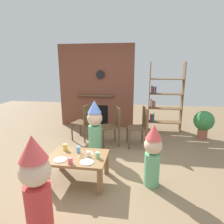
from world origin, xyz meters
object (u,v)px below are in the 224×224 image
coffee_table (78,160)px  paper_plate_rear (60,160)px  paper_cup_far_left (78,150)px  child_with_cone_hat (37,185)px  paper_cup_far_right (65,147)px  birthday_cake_slice (81,155)px  paper_cup_near_right (70,161)px  dining_chair_right (140,125)px  potted_plant_tall (204,122)px  dining_chair_middle (113,123)px  child_in_pink (153,154)px  paper_plate_front (87,162)px  child_by_the_chairs (95,126)px  dining_chair_left (85,120)px  bookshelf (163,100)px  paper_cup_near_left (98,155)px  paper_cup_center (88,154)px

coffee_table → paper_plate_rear: bearing=-143.0°
paper_cup_far_left → child_with_cone_hat: child_with_cone_hat is taller
paper_cup_far_left → paper_cup_far_right: paper_cup_far_right is taller
paper_cup_far_left → birthday_cake_slice: paper_cup_far_left is taller
paper_cup_near_right → dining_chair_right: dining_chair_right is taller
paper_cup_near_right → potted_plant_tall: potted_plant_tall is taller
birthday_cake_slice → paper_cup_near_right: bearing=-115.1°
paper_cup_far_left → dining_chair_middle: size_ratio=0.12×
paper_cup_near_right → child_in_pink: size_ratio=0.09×
paper_cup_far_right → potted_plant_tall: potted_plant_tall is taller
coffee_table → paper_cup_far_left: (-0.03, 0.12, 0.13)m
potted_plant_tall → paper_plate_front: bearing=-134.2°
paper_cup_near_right → dining_chair_middle: bearing=78.0°
coffee_table → paper_cup_far_left: size_ratio=8.70×
paper_plate_front → child_by_the_chairs: bearing=97.9°
child_in_pink → dining_chair_left: size_ratio=1.08×
dining_chair_right → potted_plant_tall: size_ratio=1.27×
paper_cup_far_right → dining_chair_right: size_ratio=0.12×
bookshelf → potted_plant_tall: size_ratio=2.68×
paper_cup_far_left → potted_plant_tall: (2.56, 2.11, -0.05)m
bookshelf → child_by_the_chairs: bearing=-132.1°
coffee_table → paper_cup_far_left: paper_cup_far_left is taller
paper_cup_near_right → paper_plate_front: bearing=17.2°
paper_cup_near_left → child_in_pink: child_in_pink is taller
bookshelf → child_by_the_chairs: (-1.52, -1.68, -0.27)m
coffee_table → paper_cup_center: 0.20m
paper_cup_near_left → child_with_cone_hat: 1.10m
paper_cup_far_left → coffee_table: bearing=-76.8°
paper_cup_near_right → paper_cup_center: size_ratio=1.02×
birthday_cake_slice → child_in_pink: bearing=5.3°
dining_chair_left → dining_chair_right: size_ratio=1.00×
child_in_pink → potted_plant_tall: 2.57m
paper_plate_rear → child_in_pink: bearing=9.4°
coffee_table → paper_cup_center: (0.17, 0.00, 0.12)m
paper_cup_near_left → dining_chair_right: bearing=67.3°
paper_cup_near_right → potted_plant_tall: bearing=44.0°
paper_plate_front → paper_cup_center: bearing=99.7°
paper_cup_far_left → dining_chair_right: 1.72m
paper_cup_near_left → paper_cup_center: 0.15m
paper_cup_near_right → dining_chair_middle: (0.37, 1.76, 0.04)m
bookshelf → potted_plant_tall: bookshelf is taller
paper_plate_front → potted_plant_tall: bearing=45.8°
child_by_the_chairs → paper_cup_near_right: bearing=-1.0°
coffee_table → paper_plate_front: 0.27m
child_in_pink → potted_plant_tall: size_ratio=1.38×
paper_cup_near_left → paper_plate_front: bearing=-128.4°
paper_cup_near_left → paper_cup_center: paper_cup_near_left is taller
paper_cup_near_left → paper_cup_center: (-0.15, 0.02, -0.00)m
birthday_cake_slice → paper_cup_far_right: bearing=148.0°
paper_cup_far_right → child_with_cone_hat: size_ratio=0.09×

